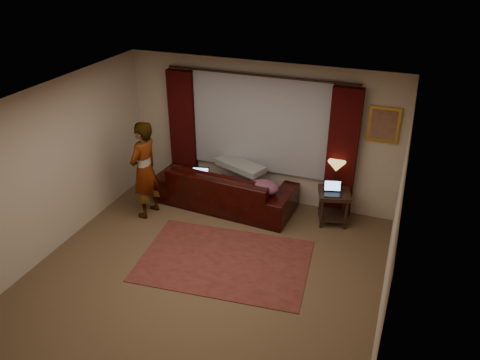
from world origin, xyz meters
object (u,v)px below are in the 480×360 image
laptop_sofa (200,176)px  end_table (333,207)px  person (144,170)px  sofa (225,180)px  laptop_table (333,189)px  tiffany_lamp (336,174)px

laptop_sofa → end_table: size_ratio=0.56×
laptop_sofa → person: (-0.77, -0.57, 0.25)m
sofa → person: size_ratio=1.45×
sofa → laptop_table: sofa is taller
end_table → tiffany_lamp: 0.57m
end_table → tiffany_lamp: bearing=102.8°
laptop_table → sofa: bearing=164.6°
sofa → person: bearing=37.1°
end_table → laptop_table: bearing=-96.1°
tiffany_lamp → laptop_table: bearing=-85.1°
sofa → person: 1.46m
laptop_table → person: size_ratio=0.19×
laptop_sofa → person: person is taller
laptop_table → tiffany_lamp: bearing=79.9°
laptop_table → end_table: bearing=68.9°
laptop_table → person: person is taller
sofa → end_table: size_ratio=4.18×
tiffany_lamp → laptop_table: tiffany_lamp is taller
laptop_table → person: bearing=178.7°
laptop_sofa → laptop_table: 2.37m
laptop_sofa → end_table: (2.37, 0.31, -0.32)m
sofa → laptop_table: bearing=-176.6°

